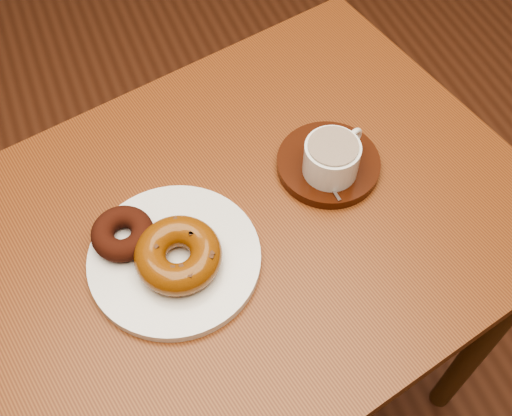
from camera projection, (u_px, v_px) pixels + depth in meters
name	position (u px, v px, depth m)	size (l,w,h in m)	color
ground	(180.00, 289.00, 1.84)	(6.00, 6.00, 0.00)	brown
cafe_table	(245.00, 261.00, 1.09)	(1.01, 0.84, 0.84)	brown
donut_plate	(175.00, 259.00, 0.93)	(0.25, 0.25, 0.02)	white
donut_cinnamon	(123.00, 234.00, 0.93)	(0.09, 0.09, 0.03)	#38130B
donut_caramel	(178.00, 255.00, 0.90)	(0.17, 0.17, 0.05)	brown
saucer	(328.00, 164.00, 1.03)	(0.17, 0.17, 0.02)	#321206
coffee_cup	(332.00, 157.00, 0.98)	(0.11, 0.09, 0.06)	white
teaspoon	(319.00, 169.00, 1.01)	(0.02, 0.09, 0.01)	silver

